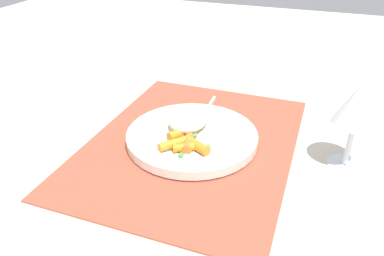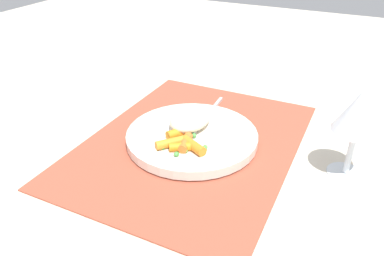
{
  "view_description": "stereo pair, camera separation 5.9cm",
  "coord_description": "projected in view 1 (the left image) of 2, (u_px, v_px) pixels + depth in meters",
  "views": [
    {
      "loc": [
        0.57,
        0.21,
        0.38
      ],
      "look_at": [
        0.0,
        0.0,
        0.03
      ],
      "focal_mm": 35.29,
      "sensor_mm": 36.0,
      "label": 1
    },
    {
      "loc": [
        0.54,
        0.26,
        0.38
      ],
      "look_at": [
        0.0,
        0.0,
        0.03
      ],
      "focal_mm": 35.29,
      "sensor_mm": 36.0,
      "label": 2
    }
  ],
  "objects": [
    {
      "name": "fork",
      "position": [
        198.0,
        122.0,
        0.73
      ],
      "size": [
        0.19,
        0.02,
        0.01
      ],
      "color": "#B9B9B9",
      "rests_on": "plate"
    },
    {
      "name": "wine_glass",
      "position": [
        359.0,
        105.0,
        0.6
      ],
      "size": [
        0.08,
        0.08,
        0.16
      ],
      "color": "silver",
      "rests_on": "ground_plane"
    },
    {
      "name": "placemat",
      "position": [
        192.0,
        142.0,
        0.71
      ],
      "size": [
        0.49,
        0.37,
        0.01
      ],
      "primitive_type": "cube",
      "color": "#9E4733",
      "rests_on": "ground_plane"
    },
    {
      "name": "pea_scatter",
      "position": [
        187.0,
        144.0,
        0.66
      ],
      "size": [
        0.1,
        0.09,
        0.01
      ],
      "color": "#58AF40",
      "rests_on": "plate"
    },
    {
      "name": "ground_plane",
      "position": [
        192.0,
        143.0,
        0.72
      ],
      "size": [
        2.4,
        2.4,
        0.0
      ],
      "primitive_type": "plane",
      "color": "beige"
    },
    {
      "name": "plate",
      "position": [
        192.0,
        137.0,
        0.71
      ],
      "size": [
        0.25,
        0.25,
        0.02
      ],
      "primitive_type": "cylinder",
      "color": "silver",
      "rests_on": "placemat"
    },
    {
      "name": "carrot_portion",
      "position": [
        184.0,
        142.0,
        0.66
      ],
      "size": [
        0.09,
        0.09,
        0.02
      ],
      "color": "orange",
      "rests_on": "plate"
    },
    {
      "name": "rice_mound",
      "position": [
        189.0,
        119.0,
        0.72
      ],
      "size": [
        0.1,
        0.07,
        0.03
      ],
      "primitive_type": "ellipsoid",
      "color": "beige",
      "rests_on": "plate"
    }
  ]
}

